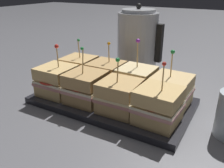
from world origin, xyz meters
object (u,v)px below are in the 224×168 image
Objects in this scene: sandwich_front_center_left at (86,87)px; sandwich_front_center_right at (120,96)px; sandwich_back_center_right at (136,82)px; sandwich_front_far_right at (158,106)px; sandwich_back_far_right at (171,90)px; serving_platter at (112,101)px; sandwich_front_far_left at (57,80)px; kettle_steel at (138,43)px; sandwich_back_center_left at (106,76)px; sandwich_back_far_left at (79,70)px.

sandwich_front_center_right is at bearing 0.95° from sandwich_front_center_left.
sandwich_back_center_right reaches higher than sandwich_front_center_left.
sandwich_front_far_right is 0.11m from sandwich_back_far_right.
sandwich_back_center_right is at bearing 178.97° from sandwich_back_far_right.
sandwich_back_far_right reaches higher than serving_platter.
sandwich_back_center_right reaches higher than sandwich_front_center_right.
sandwich_front_far_left is (-0.16, -0.05, 0.05)m from serving_platter.
sandwich_front_center_left is (-0.05, -0.05, 0.05)m from serving_platter.
sandwich_front_center_right is 0.55× the size of kettle_steel.
sandwich_back_center_left is (0.11, 0.11, -0.00)m from sandwich_front_far_left.
sandwich_back_center_left is at bearing 88.51° from sandwich_front_center_left.
sandwich_front_center_right is (0.11, 0.00, -0.00)m from sandwich_front_center_left.
sandwich_back_center_right is (0.21, 0.11, 0.00)m from sandwich_front_far_left.
sandwich_front_far_left is at bearing -107.70° from kettle_steel.
sandwich_front_center_left is 1.07× the size of sandwich_back_far_left.
serving_platter is 3.10× the size of sandwich_front_center_right.
sandwich_front_far_right is 0.99× the size of sandwich_back_far_right.
sandwich_front_far_left is at bearing -179.12° from sandwich_front_center_right.
serving_platter is 3.04× the size of sandwich_back_far_left.
sandwich_front_far_right is at bearing -27.19° from sandwich_back_center_left.
sandwich_back_center_left is at bearing 152.81° from sandwich_front_far_right.
sandwich_front_far_left is 0.32m from sandwich_front_far_right.
sandwich_back_center_left is at bearing 179.40° from sandwich_back_far_right.
serving_platter is 2.89× the size of sandwich_back_far_right.
sandwich_front_far_right is at bearing -18.97° from serving_platter.
sandwich_back_center_right is (-0.11, 0.11, 0.00)m from sandwich_front_far_right.
sandwich_front_center_left is at bearing -45.58° from sandwich_back_far_left.
sandwich_front_far_left is 0.24m from sandwich_back_center_right.
serving_platter is 2.94× the size of sandwich_front_far_left.
sandwich_back_far_left is at bearing 161.26° from serving_platter.
sandwich_back_center_left is (-0.10, 0.10, 0.00)m from sandwich_front_center_right.
sandwich_front_center_left is 0.94× the size of sandwich_back_center_right.
sandwich_back_far_right reaches higher than sandwich_front_far_left.
serving_platter is at bearing 135.92° from sandwich_front_center_right.
sandwich_front_far_left is at bearing -153.08° from sandwich_back_center_right.
sandwich_back_far_left is 0.21m from sandwich_back_center_right.
sandwich_front_far_left is 1.03× the size of sandwich_back_center_left.
sandwich_back_center_right reaches higher than sandwich_front_far_right.
sandwich_front_far_left is 0.99× the size of sandwich_back_far_right.
sandwich_back_far_left is at bearing 134.42° from sandwich_front_center_left.
sandwich_back_far_right is (0.16, 0.05, 0.05)m from serving_platter.
serving_platter is at bearing -18.74° from sandwich_back_far_left.
sandwich_back_far_left is 0.99× the size of sandwich_back_center_left.
sandwich_front_center_right is (0.05, -0.05, 0.05)m from serving_platter.
sandwich_back_far_left is 0.95× the size of sandwich_back_far_right.
sandwich_back_far_left is 0.26m from kettle_steel.
sandwich_front_far_left reaches higher than sandwich_front_center_right.
kettle_steel is (0.00, 0.34, 0.06)m from sandwich_front_center_left.
sandwich_front_far_left is at bearing -90.29° from sandwich_back_far_left.
sandwich_front_center_right is 0.11m from sandwich_front_far_right.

